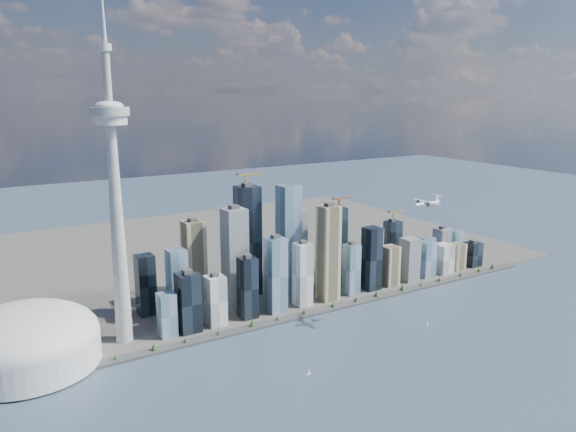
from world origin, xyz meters
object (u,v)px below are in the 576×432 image
needle_tower (115,193)px  dome_stadium (26,341)px  airplane (427,203)px  sailboat_east (427,324)px  sailboat_west (309,372)px

needle_tower → dome_stadium: (-140.00, -10.00, -196.40)m
airplane → sailboat_east: 206.16m
dome_stadium → sailboat_east: 621.57m
sailboat_west → sailboat_east: (262.25, 36.68, -0.41)m
dome_stadium → sailboat_west: 400.85m
sailboat_west → dome_stadium: bearing=153.9°
airplane → sailboat_west: size_ratio=6.31×
needle_tower → sailboat_east: bearing=-24.0°
dome_stadium → airplane: (580.57, -184.12, 169.06)m
airplane → sailboat_west: (-252.29, -43.02, -205.41)m
needle_tower → sailboat_east: needle_tower is taller
airplane → sailboat_west: airplane is taller
dome_stadium → sailboat_east: dome_stadium is taller
needle_tower → airplane: needle_tower is taller
needle_tower → airplane: (440.57, -194.12, -27.34)m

